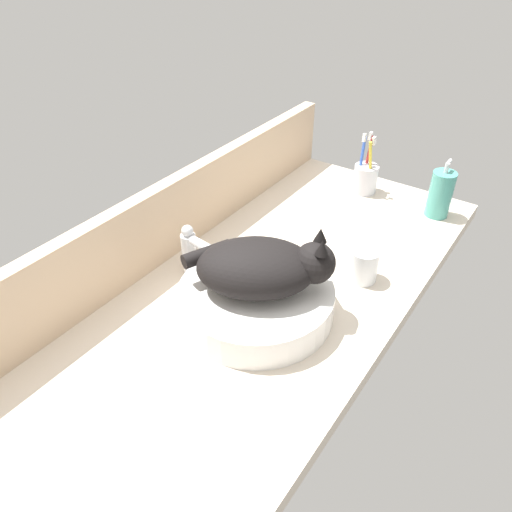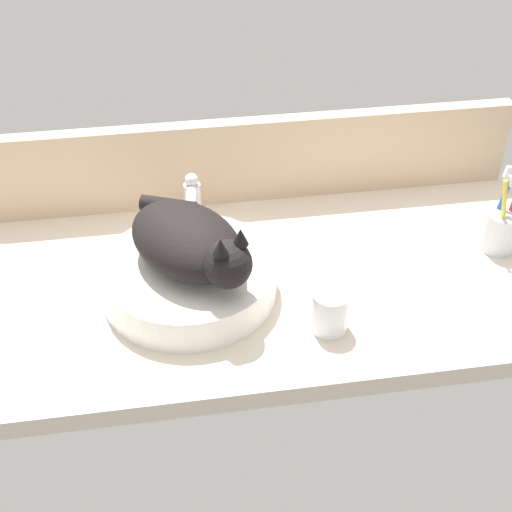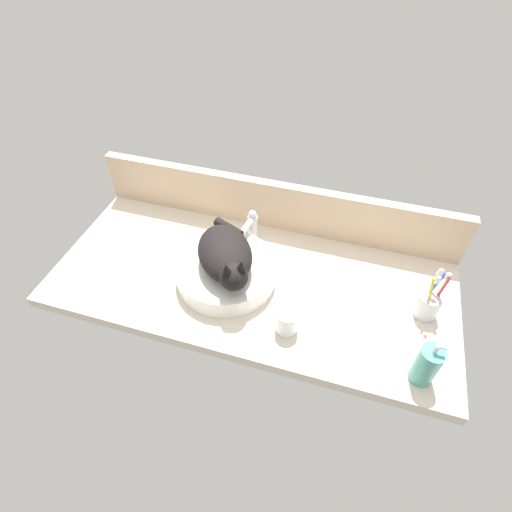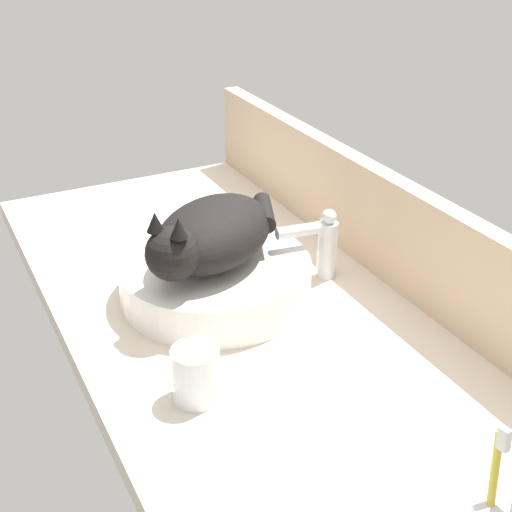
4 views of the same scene
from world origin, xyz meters
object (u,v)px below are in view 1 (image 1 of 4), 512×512
at_px(toothbrush_cup, 365,177).
at_px(water_glass, 363,267).
at_px(cat, 263,267).
at_px(soap_dispenser, 440,194).
at_px(faucet, 192,250).
at_px(sink_basin, 256,301).

bearing_deg(toothbrush_cup, water_glass, -155.73).
bearing_deg(cat, soap_dispenser, -15.62).
bearing_deg(faucet, soap_dispenser, -32.42).
distance_m(faucet, water_glass, 0.41).
bearing_deg(water_glass, cat, 151.48).
relative_size(soap_dispenser, water_glass, 2.02).
relative_size(sink_basin, water_glass, 4.07).
bearing_deg(cat, water_glass, -28.52).
xyz_separation_m(cat, water_glass, (0.24, -0.13, -0.09)).
relative_size(cat, toothbrush_cup, 1.62).
relative_size(sink_basin, cat, 1.11).
bearing_deg(water_glass, soap_dispenser, -6.97).
bearing_deg(sink_basin, toothbrush_cup, 3.84).
bearing_deg(cat, sink_basin, 126.37).
distance_m(faucet, soap_dispenser, 0.73).
height_order(sink_basin, soap_dispenser, soap_dispenser).
relative_size(sink_basin, soap_dispenser, 2.01).
height_order(sink_basin, faucet, faucet).
relative_size(faucet, water_glass, 1.65).
height_order(sink_basin, cat, cat).
height_order(sink_basin, water_glass, water_glass).
distance_m(toothbrush_cup, water_glass, 0.44).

